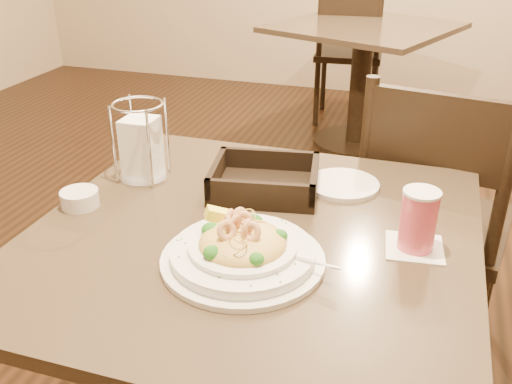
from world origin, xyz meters
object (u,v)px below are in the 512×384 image
(bread_basket, at_px, (265,183))
(butter_ramekin, at_px, (80,198))
(dining_chair_far, at_px, (349,48))
(dining_chair_near, at_px, (432,217))
(main_table, at_px, (253,319))
(napkin_caddy, at_px, (142,146))
(background_table, at_px, (362,65))
(drink_glass, at_px, (418,221))
(side_plate, at_px, (343,184))
(pasta_bowl, at_px, (242,249))

(bread_basket, bearing_deg, butter_ramekin, -152.29)
(dining_chair_far, height_order, butter_ramekin, dining_chair_far)
(dining_chair_near, height_order, butter_ramekin, dining_chair_near)
(main_table, height_order, napkin_caddy, napkin_caddy)
(background_table, xyz_separation_m, drink_glass, (0.43, -2.34, 0.29))
(bread_basket, relative_size, side_plate, 1.58)
(background_table, bearing_deg, drink_glass, -79.67)
(butter_ramekin, bearing_deg, background_table, 82.97)
(side_plate, xyz_separation_m, butter_ramekin, (-0.54, -0.28, 0.01))
(main_table, relative_size, bread_basket, 3.31)
(drink_glass, distance_m, bread_basket, 0.38)
(background_table, height_order, bread_basket, bread_basket)
(bread_basket, bearing_deg, drink_glass, -22.82)
(background_table, relative_size, bread_basket, 4.27)
(background_table, xyz_separation_m, dining_chair_near, (0.47, -1.77, 0.00))
(main_table, relative_size, side_plate, 5.22)
(dining_chair_near, distance_m, dining_chair_far, 2.25)
(bread_basket, bearing_deg, dining_chair_far, 94.77)
(background_table, height_order, napkin_caddy, napkin_caddy)
(dining_chair_far, bearing_deg, butter_ramekin, 82.29)
(bread_basket, bearing_deg, napkin_caddy, -176.63)
(side_plate, height_order, butter_ramekin, butter_ramekin)
(dining_chair_far, relative_size, drink_glass, 7.47)
(napkin_caddy, height_order, butter_ramekin, napkin_caddy)
(main_table, xyz_separation_m, background_table, (-0.11, 2.37, 0.00))
(main_table, distance_m, butter_ramekin, 0.47)
(dining_chair_far, height_order, napkin_caddy, dining_chair_far)
(background_table, distance_m, napkin_caddy, 2.24)
(drink_glass, bearing_deg, main_table, -174.02)
(bread_basket, height_order, napkin_caddy, napkin_caddy)
(main_table, distance_m, napkin_caddy, 0.49)
(main_table, relative_size, napkin_caddy, 4.65)
(background_table, bearing_deg, pasta_bowl, -87.18)
(pasta_bowl, distance_m, drink_glass, 0.34)
(dining_chair_far, height_order, pasta_bowl, dining_chair_far)
(pasta_bowl, xyz_separation_m, butter_ramekin, (-0.42, 0.10, -0.01))
(dining_chair_far, distance_m, side_plate, 2.55)
(dining_chair_far, xyz_separation_m, pasta_bowl, (0.26, -2.89, 0.26))
(pasta_bowl, bearing_deg, drink_glass, 26.06)
(napkin_caddy, distance_m, butter_ramekin, 0.20)
(napkin_caddy, bearing_deg, butter_ramekin, -110.39)
(main_table, bearing_deg, drink_glass, 5.98)
(main_table, relative_size, butter_ramekin, 10.74)
(drink_glass, height_order, side_plate, drink_glass)
(dining_chair_far, bearing_deg, dining_chair_near, 101.12)
(dining_chair_near, height_order, dining_chair_far, same)
(main_table, relative_size, dining_chair_far, 0.97)
(side_plate, bearing_deg, dining_chair_far, 98.74)
(drink_glass, relative_size, bread_basket, 0.46)
(drink_glass, xyz_separation_m, bread_basket, (-0.35, 0.15, -0.04))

